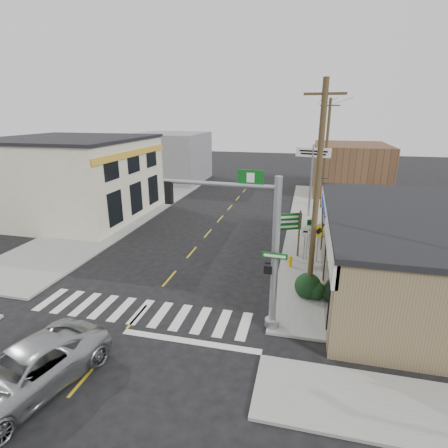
% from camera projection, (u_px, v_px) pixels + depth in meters
% --- Properties ---
extents(ground, '(140.00, 140.00, 0.00)m').
position_uv_depth(ground, '(137.00, 316.00, 16.27)').
color(ground, black).
rests_on(ground, ground).
extents(sidewalk_right, '(6.00, 38.00, 0.13)m').
position_uv_depth(sidewalk_right, '(326.00, 237.00, 26.29)').
color(sidewalk_right, gray).
rests_on(sidewalk_right, ground).
extents(sidewalk_left, '(6.00, 38.00, 0.13)m').
position_uv_depth(sidewalk_left, '(111.00, 221.00, 30.27)').
color(sidewalk_left, gray).
rests_on(sidewalk_left, ground).
extents(center_line, '(0.12, 56.00, 0.01)m').
position_uv_depth(center_line, '(192.00, 252.00, 23.67)').
color(center_line, gold).
rests_on(center_line, ground).
extents(crosswalk, '(11.00, 2.20, 0.01)m').
position_uv_depth(crosswalk, '(141.00, 312.00, 16.64)').
color(crosswalk, silver).
rests_on(crosswalk, ground).
extents(thrift_store, '(12.00, 14.00, 4.00)m').
position_uv_depth(thrift_store, '(445.00, 256.00, 18.00)').
color(thrift_store, '#7D6A4B').
rests_on(thrift_store, ground).
extents(left_building, '(12.00, 12.00, 6.80)m').
position_uv_depth(left_building, '(73.00, 179.00, 31.06)').
color(left_building, beige).
rests_on(left_building, ground).
extents(bldg_distant_right, '(8.00, 10.00, 5.60)m').
position_uv_depth(bldg_distant_right, '(349.00, 169.00, 40.53)').
color(bldg_distant_right, brown).
rests_on(bldg_distant_right, ground).
extents(bldg_distant_left, '(9.00, 10.00, 6.40)m').
position_uv_depth(bldg_distant_left, '(170.00, 157.00, 47.35)').
color(bldg_distant_left, gray).
rests_on(bldg_distant_left, ground).
extents(suv, '(3.97, 6.20, 1.59)m').
position_uv_depth(suv, '(25.00, 372.00, 11.68)').
color(suv, '#A2A4A7').
rests_on(suv, ground).
extents(traffic_signal_pole, '(5.38, 0.39, 6.81)m').
position_uv_depth(traffic_signal_pole, '(256.00, 238.00, 14.27)').
color(traffic_signal_pole, '#909599').
rests_on(traffic_signal_pole, sidewalk_right).
extents(guide_sign, '(1.76, 0.14, 3.09)m').
position_uv_depth(guide_sign, '(288.00, 226.00, 22.29)').
color(guide_sign, '#4E3D24').
rests_on(guide_sign, sidewalk_right).
extents(fire_hydrant, '(0.21, 0.21, 0.68)m').
position_uv_depth(fire_hydrant, '(290.00, 261.00, 21.15)').
color(fire_hydrant, '#F1B300').
rests_on(fire_hydrant, sidewalk_right).
extents(ped_crossing_sign, '(0.98, 0.07, 2.51)m').
position_uv_depth(ped_crossing_sign, '(319.00, 235.00, 21.40)').
color(ped_crossing_sign, gray).
rests_on(ped_crossing_sign, sidewalk_right).
extents(lamp_post, '(0.72, 0.56, 5.53)m').
position_uv_depth(lamp_post, '(317.00, 195.00, 25.43)').
color(lamp_post, black).
rests_on(lamp_post, sidewalk_right).
extents(dance_center_sign, '(2.98, 0.19, 6.34)m').
position_uv_depth(dance_center_sign, '(312.00, 162.00, 30.02)').
color(dance_center_sign, gray).
rests_on(dance_center_sign, sidewalk_right).
extents(bare_tree, '(2.35, 2.35, 4.70)m').
position_uv_depth(bare_tree, '(335.00, 216.00, 18.47)').
color(bare_tree, black).
rests_on(bare_tree, sidewalk_right).
extents(shrub_front, '(1.34, 1.34, 1.01)m').
position_uv_depth(shrub_front, '(308.00, 286.00, 17.78)').
color(shrub_front, '#1D3619').
rests_on(shrub_front, sidewalk_right).
extents(shrub_back, '(1.11, 1.11, 0.83)m').
position_uv_depth(shrub_back, '(341.00, 258.00, 21.46)').
color(shrub_back, black).
rests_on(shrub_back, sidewalk_right).
extents(utility_pole_near, '(1.80, 0.27, 10.38)m').
position_uv_depth(utility_pole_near, '(317.00, 194.00, 16.26)').
color(utility_pole_near, '#492E20').
rests_on(utility_pole_near, sidewalk_right).
extents(utility_pole_far, '(1.77, 0.27, 10.17)m').
position_uv_depth(utility_pole_far, '(326.00, 154.00, 32.72)').
color(utility_pole_far, '#3F251F').
rests_on(utility_pole_far, sidewalk_right).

